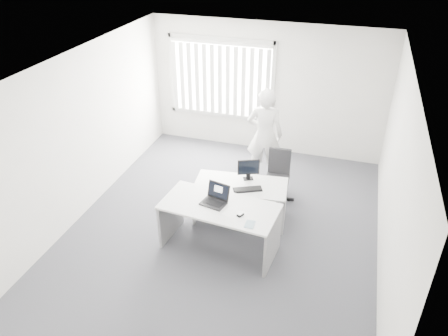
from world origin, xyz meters
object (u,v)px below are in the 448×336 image
(laptop, at_px, (213,196))
(monitor, at_px, (248,169))
(person, at_px, (265,135))
(office_chair, at_px, (277,184))
(desk_near, at_px, (219,218))
(desk_far, at_px, (240,194))

(laptop, relative_size, monitor, 0.99)
(person, xyz_separation_m, monitor, (0.00, -1.24, -0.06))
(laptop, bearing_deg, office_chair, 79.70)
(office_chair, bearing_deg, desk_near, -113.50)
(office_chair, relative_size, laptop, 2.63)
(desk_near, bearing_deg, person, 90.90)
(desk_near, distance_m, office_chair, 1.77)
(office_chair, relative_size, person, 0.51)
(monitor, bearing_deg, laptop, -129.33)
(person, bearing_deg, monitor, 82.17)
(desk_near, xyz_separation_m, monitor, (0.18, 1.04, 0.31))
(desk_far, distance_m, monitor, 0.44)
(desk_far, relative_size, office_chair, 1.67)
(desk_near, relative_size, office_chair, 1.90)
(person, bearing_deg, office_chair, 114.66)
(office_chair, xyz_separation_m, person, (-0.41, 0.64, 0.64))
(desk_near, height_order, desk_far, desk_near)
(desk_far, bearing_deg, monitor, 63.28)
(desk_near, xyz_separation_m, person, (0.18, 2.28, 0.36))
(desk_near, bearing_deg, monitor, 85.39)
(desk_near, height_order, laptop, laptop)
(office_chair, bearing_deg, laptop, -116.74)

